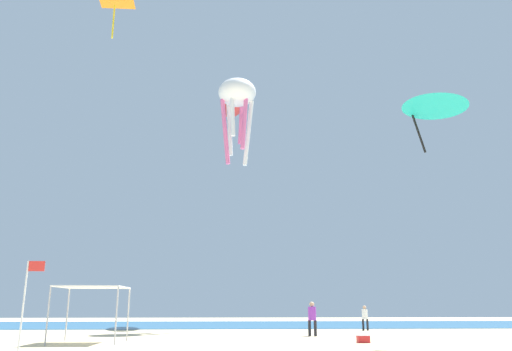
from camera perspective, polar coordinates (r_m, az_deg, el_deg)
The scene contains 9 objects.
ocean_strip at distance 46.71m, azimuth -0.65°, elevation -16.72°, with size 110.00×18.35×0.03m, color #28608C.
canopy_tent at distance 25.03m, azimuth -18.25°, elevation -12.32°, with size 3.00×2.82×2.53m.
person_near_tent at distance 29.32m, azimuth 6.46°, elevation -15.70°, with size 0.47×0.45×1.88m.
person_leftmost at distance 36.44m, azimuth 12.38°, elevation -15.45°, with size 0.42×0.40×1.67m.
banner_flag at distance 19.19m, azimuth -24.84°, elevation -12.56°, with size 0.61×0.06×3.17m.
cooler_box at distance 24.56m, azimuth 12.21°, elevation -17.86°, with size 0.57×0.37×0.35m.
kite_delta_teal at distance 25.77m, azimuth 19.80°, elevation 7.95°, with size 3.99×3.97×2.57m.
kite_octopus_white at distance 39.74m, azimuth -2.18°, elevation 9.00°, with size 3.88×3.88×7.03m.
kite_inflatable_red at distance 49.20m, azimuth -2.34°, elevation 8.54°, with size 3.91×7.63×2.89m.
Camera 1 is at (-2.30, -18.38, 1.66)m, focal length 34.86 mm.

